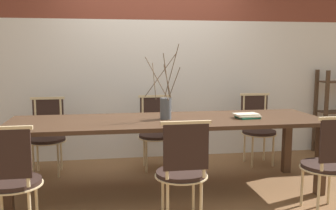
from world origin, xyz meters
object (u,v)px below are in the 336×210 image
object	(u,v)px
chair_near_center	(329,161)
book_stack	(247,116)
vase_centerpiece	(166,107)
dining_table	(168,127)
chair_far_center	(258,127)

from	to	relation	value
chair_near_center	book_stack	xyz separation A→B (m)	(-0.50, 0.75, 0.31)
chair_near_center	vase_centerpiece	world-z (taller)	vase_centerpiece
dining_table	chair_far_center	size ratio (longest dim) A/B	3.55
chair_far_center	book_stack	world-z (taller)	chair_far_center
dining_table	chair_far_center	xyz separation A→B (m)	(1.35, 0.82, -0.20)
dining_table	chair_near_center	bearing A→B (deg)	-31.23
chair_far_center	vase_centerpiece	bearing A→B (deg)	30.51
book_stack	chair_near_center	bearing A→B (deg)	-56.16
vase_centerpiece	dining_table	bearing A→B (deg)	-25.17
book_stack	chair_far_center	bearing A→B (deg)	60.70
dining_table	vase_centerpiece	xyz separation A→B (m)	(-0.02, 0.01, 0.21)
vase_centerpiece	book_stack	world-z (taller)	vase_centerpiece
vase_centerpiece	chair_near_center	bearing A→B (deg)	-31.13
chair_far_center	vase_centerpiece	distance (m)	1.65
dining_table	chair_near_center	world-z (taller)	chair_near_center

